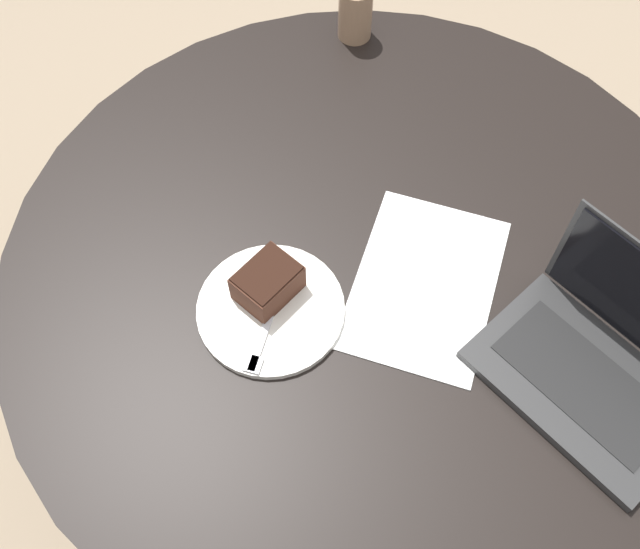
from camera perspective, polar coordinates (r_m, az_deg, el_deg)
ground_plane at (r=1.90m, az=2.41°, el=-10.41°), size 12.00×12.00×0.00m
dining_table at (r=1.34m, az=3.36°, el=-1.61°), size 1.22×1.22×0.72m
paper_document at (r=1.23m, az=8.00°, el=-0.68°), size 0.37×0.30×0.00m
plate at (r=1.19m, az=-3.77°, el=-2.66°), size 0.24×0.24×0.01m
cake_slice at (r=1.18m, az=-4.01°, el=-0.60°), size 0.12×0.12×0.06m
fork at (r=1.17m, az=-4.31°, el=-4.51°), size 0.17×0.06×0.00m
coffee_glass at (r=1.55m, az=2.71°, el=19.31°), size 0.07×0.07×0.11m
laptop at (r=1.19m, az=20.59°, el=-6.38°), size 0.38×0.38×0.22m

